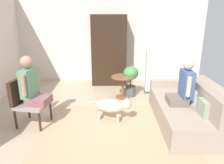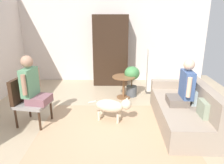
{
  "view_description": "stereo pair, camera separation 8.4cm",
  "coord_description": "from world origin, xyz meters",
  "px_view_note": "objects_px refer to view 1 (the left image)",
  "views": [
    {
      "loc": [
        0.05,
        -3.82,
        2.09
      ],
      "look_at": [
        0.11,
        0.09,
        0.83
      ],
      "focal_mm": 33.83,
      "sensor_mm": 36.0,
      "label": 1
    },
    {
      "loc": [
        0.14,
        -3.82,
        2.09
      ],
      "look_at": [
        0.11,
        0.09,
        0.83
      ],
      "focal_mm": 33.83,
      "sensor_mm": 36.0,
      "label": 2
    }
  ],
  "objects_px": {
    "person_on_couch": "(184,86)",
    "column_lamp": "(149,71)",
    "potted_plant": "(131,78)",
    "dog": "(112,106)",
    "person_on_armchair": "(32,85)",
    "armoire_cabinet": "(109,50)",
    "couch": "(183,109)",
    "round_end_table": "(123,84)",
    "armchair": "(26,98)"
  },
  "relations": [
    {
      "from": "column_lamp",
      "to": "armoire_cabinet",
      "type": "bearing_deg",
      "value": 142.29
    },
    {
      "from": "couch",
      "to": "person_on_couch",
      "type": "relative_size",
      "value": 2.36
    },
    {
      "from": "person_on_armchair",
      "to": "potted_plant",
      "type": "height_order",
      "value": "person_on_armchair"
    },
    {
      "from": "armoire_cabinet",
      "to": "round_end_table",
      "type": "bearing_deg",
      "value": -73.91
    },
    {
      "from": "couch",
      "to": "round_end_table",
      "type": "bearing_deg",
      "value": 130.05
    },
    {
      "from": "dog",
      "to": "column_lamp",
      "type": "bearing_deg",
      "value": 57.7
    },
    {
      "from": "couch",
      "to": "column_lamp",
      "type": "bearing_deg",
      "value": 102.5
    },
    {
      "from": "round_end_table",
      "to": "armoire_cabinet",
      "type": "xyz_separation_m",
      "value": [
        -0.35,
        1.23,
        0.65
      ]
    },
    {
      "from": "couch",
      "to": "round_end_table",
      "type": "relative_size",
      "value": 3.58
    },
    {
      "from": "round_end_table",
      "to": "armoire_cabinet",
      "type": "bearing_deg",
      "value": 106.09
    },
    {
      "from": "round_end_table",
      "to": "column_lamp",
      "type": "xyz_separation_m",
      "value": [
        0.74,
        0.38,
        0.22
      ]
    },
    {
      "from": "person_on_armchair",
      "to": "column_lamp",
      "type": "xyz_separation_m",
      "value": [
        2.54,
        1.75,
        -0.22
      ]
    },
    {
      "from": "armchair",
      "to": "column_lamp",
      "type": "distance_m",
      "value": 3.2
    },
    {
      "from": "armchair",
      "to": "column_lamp",
      "type": "xyz_separation_m",
      "value": [
        2.69,
        1.72,
        0.07
      ]
    },
    {
      "from": "person_on_armchair",
      "to": "armoire_cabinet",
      "type": "height_order",
      "value": "armoire_cabinet"
    },
    {
      "from": "armchair",
      "to": "dog",
      "type": "distance_m",
      "value": 1.69
    },
    {
      "from": "couch",
      "to": "column_lamp",
      "type": "relative_size",
      "value": 1.71
    },
    {
      "from": "dog",
      "to": "column_lamp",
      "type": "relative_size",
      "value": 0.72
    },
    {
      "from": "armoire_cabinet",
      "to": "column_lamp",
      "type": "bearing_deg",
      "value": -37.71
    },
    {
      "from": "round_end_table",
      "to": "armoire_cabinet",
      "type": "relative_size",
      "value": 0.28
    },
    {
      "from": "person_on_armchair",
      "to": "column_lamp",
      "type": "distance_m",
      "value": 3.09
    },
    {
      "from": "person_on_couch",
      "to": "column_lamp",
      "type": "xyz_separation_m",
      "value": [
        -0.34,
        1.73,
        -0.17
      ]
    },
    {
      "from": "round_end_table",
      "to": "potted_plant",
      "type": "bearing_deg",
      "value": 32.11
    },
    {
      "from": "couch",
      "to": "column_lamp",
      "type": "xyz_separation_m",
      "value": [
        -0.38,
        1.71,
        0.31
      ]
    },
    {
      "from": "couch",
      "to": "dog",
      "type": "distance_m",
      "value": 1.41
    },
    {
      "from": "armchair",
      "to": "armoire_cabinet",
      "type": "xyz_separation_m",
      "value": [
        1.6,
        2.57,
        0.5
      ]
    },
    {
      "from": "armoire_cabinet",
      "to": "couch",
      "type": "bearing_deg",
      "value": -60.07
    },
    {
      "from": "dog",
      "to": "potted_plant",
      "type": "relative_size",
      "value": 1.09
    },
    {
      "from": "person_on_couch",
      "to": "column_lamp",
      "type": "bearing_deg",
      "value": 101.11
    },
    {
      "from": "potted_plant",
      "to": "person_on_couch",
      "type": "bearing_deg",
      "value": -59.98
    },
    {
      "from": "potted_plant",
      "to": "column_lamp",
      "type": "relative_size",
      "value": 0.66
    },
    {
      "from": "person_on_armchair",
      "to": "round_end_table",
      "type": "xyz_separation_m",
      "value": [
        1.8,
        1.37,
        -0.44
      ]
    },
    {
      "from": "dog",
      "to": "potted_plant",
      "type": "bearing_deg",
      "value": 69.87
    },
    {
      "from": "couch",
      "to": "person_on_armchair",
      "type": "distance_m",
      "value": 2.97
    },
    {
      "from": "person_on_couch",
      "to": "person_on_armchair",
      "type": "relative_size",
      "value": 0.96
    },
    {
      "from": "round_end_table",
      "to": "dog",
      "type": "xyz_separation_m",
      "value": [
        -0.29,
        -1.24,
        -0.07
      ]
    },
    {
      "from": "couch",
      "to": "round_end_table",
      "type": "distance_m",
      "value": 1.74
    },
    {
      "from": "person_on_armchair",
      "to": "armoire_cabinet",
      "type": "bearing_deg",
      "value": 60.79
    },
    {
      "from": "round_end_table",
      "to": "dog",
      "type": "relative_size",
      "value": 0.66
    },
    {
      "from": "potted_plant",
      "to": "armoire_cabinet",
      "type": "relative_size",
      "value": 0.39
    },
    {
      "from": "couch",
      "to": "column_lamp",
      "type": "distance_m",
      "value": 1.78
    },
    {
      "from": "dog",
      "to": "armoire_cabinet",
      "type": "relative_size",
      "value": 0.42
    },
    {
      "from": "person_on_couch",
      "to": "dog",
      "type": "xyz_separation_m",
      "value": [
        -1.36,
        0.11,
        -0.45
      ]
    },
    {
      "from": "round_end_table",
      "to": "column_lamp",
      "type": "height_order",
      "value": "column_lamp"
    },
    {
      "from": "armchair",
      "to": "armoire_cabinet",
      "type": "distance_m",
      "value": 3.06
    },
    {
      "from": "person_on_couch",
      "to": "armchair",
      "type": "bearing_deg",
      "value": 179.79
    },
    {
      "from": "potted_plant",
      "to": "dog",
      "type": "bearing_deg",
      "value": -110.13
    },
    {
      "from": "person_on_couch",
      "to": "person_on_armchair",
      "type": "height_order",
      "value": "person_on_armchair"
    },
    {
      "from": "couch",
      "to": "column_lamp",
      "type": "height_order",
      "value": "column_lamp"
    },
    {
      "from": "dog",
      "to": "person_on_couch",
      "type": "bearing_deg",
      "value": -4.82
    }
  ]
}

